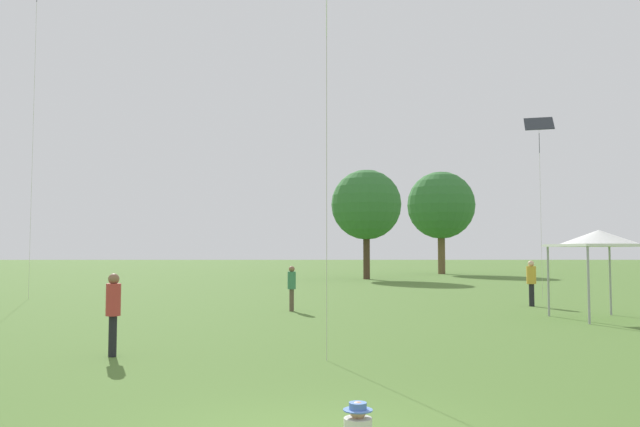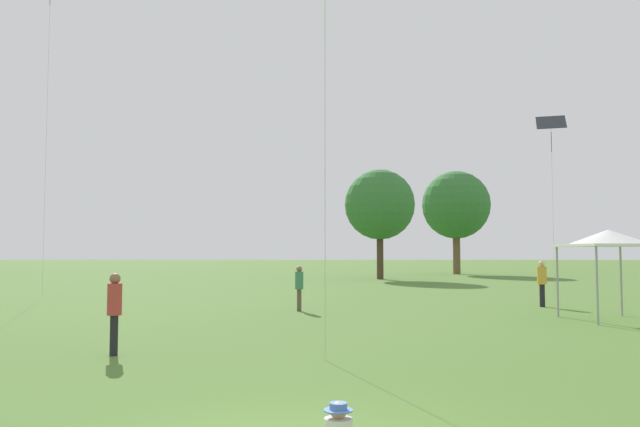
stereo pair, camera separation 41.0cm
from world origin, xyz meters
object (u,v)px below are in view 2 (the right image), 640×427
at_px(person_standing_0, 115,305).
at_px(distant_tree_0, 456,205).
at_px(person_standing_2, 542,279).
at_px(kite_6, 551,125).
at_px(canopy_tent, 609,239).
at_px(person_standing_4, 299,284).
at_px(distant_tree_1, 380,205).

xyz_separation_m(person_standing_0, distant_tree_0, (16.38, 46.85, 5.55)).
height_order(person_standing_2, kite_6, kite_6).
bearing_deg(canopy_tent, person_standing_4, 164.79).
xyz_separation_m(person_standing_0, kite_6, (14.78, 15.82, 7.03)).
height_order(person_standing_0, kite_6, kite_6).
distance_m(person_standing_2, canopy_tent, 4.99).
distance_m(canopy_tent, distant_tree_1, 29.36).
height_order(canopy_tent, kite_6, kite_6).
height_order(person_standing_2, distant_tree_1, distant_tree_1).
bearing_deg(person_standing_2, distant_tree_1, 99.91).
xyz_separation_m(distant_tree_0, distant_tree_1, (-8.14, -11.09, -0.77)).
xyz_separation_m(person_standing_2, distant_tree_0, (3.52, 35.08, 5.52)).
bearing_deg(person_standing_4, distant_tree_0, 82.41).
xyz_separation_m(kite_6, distant_tree_1, (-6.53, 19.94, -2.25)).
bearing_deg(kite_6, distant_tree_0, 147.34).
bearing_deg(distant_tree_1, distant_tree_0, 53.73).
bearing_deg(person_standing_4, person_standing_2, 23.49).
distance_m(distant_tree_0, distant_tree_1, 13.77).
relative_size(canopy_tent, kite_6, 0.34).
relative_size(person_standing_2, canopy_tent, 0.62).
relative_size(canopy_tent, distant_tree_1, 0.34).
bearing_deg(person_standing_2, person_standing_0, -138.55).
distance_m(person_standing_0, person_standing_4, 10.36).
height_order(person_standing_2, distant_tree_0, distant_tree_0).
bearing_deg(canopy_tent, distant_tree_1, 100.30).
height_order(person_standing_2, person_standing_4, person_standing_2).
bearing_deg(kite_6, distant_tree_1, 168.43).
xyz_separation_m(person_standing_2, distant_tree_1, (-4.62, 23.99, 4.75)).
xyz_separation_m(person_standing_0, distant_tree_1, (8.25, 35.76, 4.78)).
xyz_separation_m(person_standing_0, person_standing_4, (3.36, 9.79, -0.06)).
bearing_deg(canopy_tent, distant_tree_0, 85.81).
distance_m(person_standing_2, person_standing_4, 9.70).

